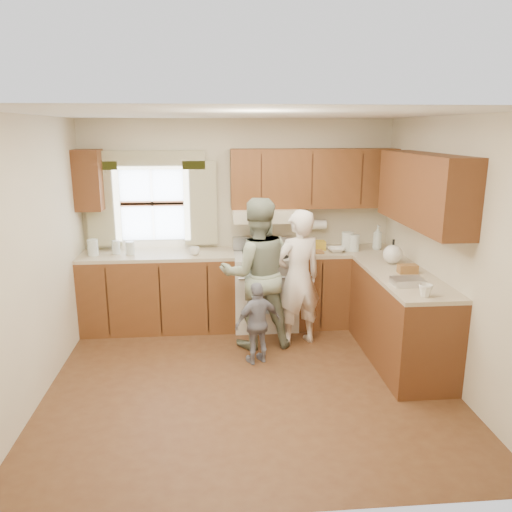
{
  "coord_description": "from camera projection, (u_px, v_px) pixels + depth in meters",
  "views": [
    {
      "loc": [
        -0.31,
        -4.39,
        2.38
      ],
      "look_at": [
        0.1,
        0.4,
        1.15
      ],
      "focal_mm": 35.0,
      "sensor_mm": 36.0,
      "label": 1
    }
  ],
  "objects": [
    {
      "name": "room",
      "position": [
        249.0,
        256.0,
        4.54
      ],
      "size": [
        3.8,
        3.8,
        3.8
      ],
      "color": "#4E2B18",
      "rests_on": "ground"
    },
    {
      "name": "kitchen_fixtures",
      "position": [
        295.0,
        267.0,
        5.73
      ],
      "size": [
        3.8,
        2.25,
        2.15
      ],
      "color": "#3E220D",
      "rests_on": "ground"
    },
    {
      "name": "stove",
      "position": [
        265.0,
        289.0,
        6.15
      ],
      "size": [
        0.76,
        0.67,
        1.07
      ],
      "color": "silver",
      "rests_on": "ground"
    },
    {
      "name": "woman_left",
      "position": [
        298.0,
        278.0,
        5.53
      ],
      "size": [
        0.65,
        0.53,
        1.54
      ],
      "primitive_type": "imported",
      "rotation": [
        0.0,
        0.0,
        3.47
      ],
      "color": "white",
      "rests_on": "ground"
    },
    {
      "name": "woman_right",
      "position": [
        257.0,
        273.0,
        5.48
      ],
      "size": [
        0.86,
        0.7,
        1.67
      ],
      "primitive_type": "imported",
      "rotation": [
        0.0,
        0.0,
        3.22
      ],
      "color": "#233D27",
      "rests_on": "ground"
    },
    {
      "name": "child",
      "position": [
        258.0,
        323.0,
        5.14
      ],
      "size": [
        0.55,
        0.39,
        0.87
      ],
      "primitive_type": "imported",
      "rotation": [
        0.0,
        0.0,
        3.53
      ],
      "color": "gray",
      "rests_on": "ground"
    }
  ]
}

